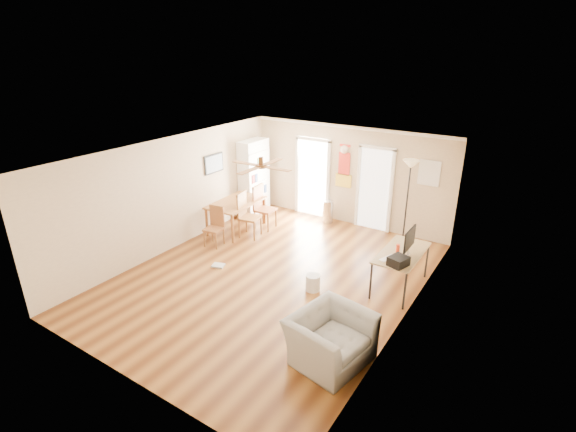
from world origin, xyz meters
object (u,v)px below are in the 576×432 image
Objects in this scene: dining_chair_right_b at (250,215)px; armchair at (330,338)px; bookshelf at (254,177)px; wastebasket_a at (313,283)px; wastebasket_b at (354,317)px; torchiere_lamp at (407,201)px; dining_chair_right_a at (265,207)px; computer_desk at (400,270)px; trash_can at (328,212)px; dining_table at (237,216)px; printer at (398,261)px; dining_chair_near at (213,227)px.

armchair is (3.75, -2.92, -0.18)m from dining_chair_right_b.
dining_chair_right_b is (0.92, -1.41, -0.48)m from bookshelf.
wastebasket_a is 1.09× the size of wastebasket_b.
armchair is (0.47, -4.78, -0.63)m from torchiere_lamp.
dining_chair_right_a is 3.53m from torchiere_lamp.
armchair is at bearing -52.84° from wastebasket_a.
computer_desk is 1.25× the size of armchair.
dining_chair_right_b is 1.80× the size of trash_can.
dining_chair_right_a is at bearing 165.91° from computer_desk.
torchiere_lamp is 6.71× the size of wastebasket_b.
computer_desk is 1.72m from wastebasket_a.
dining_table reaches higher than wastebasket_a.
dining_chair_right_b is 3.46× the size of wastebasket_a.
computer_desk is at bearing 81.58° from wastebasket_b.
dining_chair_right_a is at bearing 142.07° from wastebasket_a.
printer is (4.60, -1.05, 0.48)m from dining_table.
bookshelf is 6.94× the size of wastebasket_b.
dining_chair_near is 3.02m from wastebasket_a.
computer_desk is 1.62m from wastebasket_b.
dining_table reaches higher than armchair.
trash_can reaches higher than wastebasket_a.
dining_table is 1.05× the size of computer_desk.
bookshelf reaches higher than computer_desk.
computer_desk is 4.86× the size of wastebasket_b.
dining_chair_right_a is 3.37× the size of printer.
wastebasket_a is (-1.38, -1.01, -0.23)m from computer_desk.
computer_desk is 0.74m from printer.
trash_can is 3.46m from wastebasket_a.
bookshelf is at bearing 94.42° from dining_chair_near.
dining_table is 4.74m from wastebasket_b.
dining_chair_right_a is at bearing -28.42° from bookshelf.
wastebasket_b is (1.14, -0.58, -0.01)m from wastebasket_a.
printer is (0.77, -2.77, -0.14)m from torchiere_lamp.
computer_desk reaches higher than dining_table.
dining_chair_right_b is 0.97× the size of armchair.
bookshelf reaches higher than dining_chair_near.
torchiere_lamp is (2.07, 0.04, 0.69)m from trash_can.
bookshelf reaches higher than dining_chair_right_b.
computer_desk is 4.36× the size of printer.
torchiere_lamp reaches higher than armchair.
printer is 1.03× the size of wastebasket_a.
dining_chair_right_b reaches higher than printer.
torchiere_lamp reaches higher than dining_chair_right_a.
dining_chair_near is at bearing -82.26° from dining_table.
computer_desk is (4.86, -1.75, -0.65)m from bookshelf.
armchair is at bearing -139.69° from dining_chair_right_b.
torchiere_lamp is at bearing -72.17° from dining_chair_right_b.
dining_table is at bearing -175.60° from printer.
torchiere_lamp is (3.28, 1.22, 0.44)m from dining_chair_right_a.
dining_chair_right_b reaches higher than dining_chair_near.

